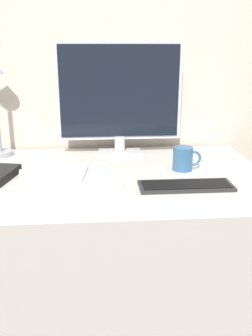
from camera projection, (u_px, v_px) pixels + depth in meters
wall_back at (106, 47)px, 1.67m from camera, size 3.60×0.05×2.40m
desk at (112, 263)px, 1.50m from camera, size 1.16×0.80×0.75m
monitor at (119, 96)px, 1.58m from camera, size 0.53×0.11×0.48m
keyboard at (186, 186)px, 1.25m from camera, size 0.31×0.11×0.01m
laptop at (69, 179)px, 1.31m from camera, size 0.37×0.29×0.02m
ereader at (67, 174)px, 1.31m from camera, size 0.14×0.18×0.01m
coffee_mug at (183, 159)px, 1.43m from camera, size 0.11×0.08×0.09m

